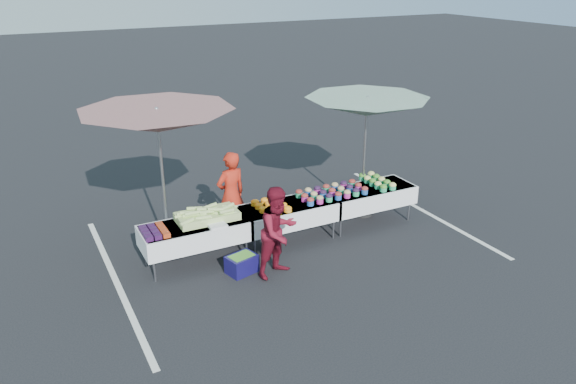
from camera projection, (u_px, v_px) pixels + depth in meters
name	position (u px, v px, depth m)	size (l,w,h in m)	color
ground	(288.00, 241.00, 10.62)	(80.00, 80.00, 0.00)	black
stripe_left	(116.00, 281.00, 9.26)	(0.10, 5.00, 0.00)	silver
stripe_right	(421.00, 209.00, 11.99)	(0.10, 5.00, 0.00)	silver
table_left	(195.00, 233.00, 9.64)	(1.86, 0.81, 0.75)	white
table_center	(288.00, 213.00, 10.41)	(1.86, 0.81, 0.75)	white
table_right	(368.00, 196.00, 11.17)	(1.86, 0.81, 0.75)	white
berry_punnets	(154.00, 231.00, 9.21)	(0.40, 0.54, 0.08)	#240B2D
corn_pile	(207.00, 215.00, 9.68)	(1.16, 0.57, 0.26)	#99BD61
plastic_bags	(217.00, 226.00, 9.45)	(0.30, 0.25, 0.05)	white
carrot_bowls	(271.00, 206.00, 10.17)	(0.55, 0.69, 0.11)	orange
potato_cups	(332.00, 192.00, 10.72)	(1.34, 0.58, 0.16)	#2353A7
bean_baskets	(377.00, 181.00, 11.26)	(0.36, 0.86, 0.15)	#2AA96B
vendor	(231.00, 195.00, 10.56)	(0.61, 0.40, 1.68)	red
customer	(278.00, 232.00, 9.22)	(0.76, 0.59, 1.56)	maroon
umbrella_left	(158.00, 122.00, 9.31)	(3.32, 3.32, 2.68)	black
umbrella_right	(367.00, 108.00, 10.93)	(3.07, 3.07, 2.50)	black
storage_bin	(242.00, 264.00, 9.48)	(0.56, 0.47, 0.32)	#120E46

